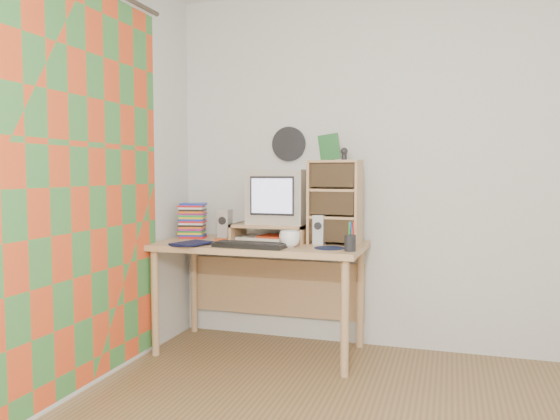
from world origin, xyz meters
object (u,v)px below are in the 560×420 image
Objects in this scene: crt_monitor at (279,197)px; mug at (290,239)px; cd_rack at (335,202)px; keyboard at (250,245)px; dvd_stack at (192,220)px; desk at (263,261)px; diary at (182,241)px.

mug is at bearing -61.29° from crt_monitor.
keyboard is at bearing -141.95° from cd_rack.
crt_monitor is at bearing -9.54° from dvd_stack.
desk is at bearing -17.91° from dvd_stack.
mug is 0.59× the size of diary.
crt_monitor reaches higher than dvd_stack.
keyboard is at bearing -99.83° from crt_monitor.
cd_rack reaches higher than crt_monitor.
crt_monitor is at bearing 44.86° from desk.
desk is 3.55× the size of crt_monitor.
keyboard is 0.64m from cd_rack.
crt_monitor is 1.75× the size of diary.
crt_monitor is 0.85× the size of keyboard.
crt_monitor is 0.50m from keyboard.
keyboard is at bearing -86.44° from desk.
crt_monitor reaches higher than diary.
diary is (0.10, -0.35, -0.10)m from dvd_stack.
crt_monitor is 2.97× the size of mug.
dvd_stack is (-0.58, 0.36, 0.11)m from keyboard.
mug is at bearing 22.96° from keyboard.
dvd_stack reaches higher than mug.
keyboard is 0.83× the size of cd_rack.
mug is at bearing -130.90° from cd_rack.
dvd_stack reaches higher than desk.
crt_monitor is at bearing 118.83° from mug.
desk is 5.56× the size of dvd_stack.
desk is 0.35m from keyboard.
mug reaches higher than desk.
dvd_stack is (-0.65, -0.04, -0.18)m from crt_monitor.
desk is at bearing 48.81° from diary.
desk is 3.02× the size of keyboard.
cd_rack is 1.04m from diary.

